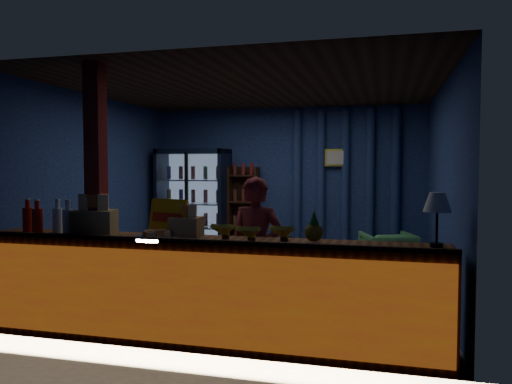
# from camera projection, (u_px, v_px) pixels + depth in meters

# --- Properties ---
(ground) EXTENTS (4.60, 4.60, 0.00)m
(ground) POSITION_uv_depth(u_px,v_px,m) (253.00, 291.00, 6.43)
(ground) COLOR #515154
(ground) RESTS_ON ground
(room_walls) EXTENTS (4.60, 4.60, 4.60)m
(room_walls) POSITION_uv_depth(u_px,v_px,m) (253.00, 170.00, 6.35)
(room_walls) COLOR navy
(room_walls) RESTS_ON ground
(counter) EXTENTS (4.40, 0.57, 0.99)m
(counter) POSITION_uv_depth(u_px,v_px,m) (199.00, 290.00, 4.56)
(counter) COLOR brown
(counter) RESTS_ON ground
(support_post) EXTENTS (0.16, 0.16, 2.60)m
(support_post) POSITION_uv_depth(u_px,v_px,m) (97.00, 199.00, 4.79)
(support_post) COLOR maroon
(support_post) RESTS_ON ground
(beverage_cooler) EXTENTS (1.20, 0.62, 1.90)m
(beverage_cooler) POSITION_uv_depth(u_px,v_px,m) (195.00, 205.00, 8.63)
(beverage_cooler) COLOR black
(beverage_cooler) RESTS_ON ground
(bottle_shelf) EXTENTS (0.50, 0.28, 1.60)m
(bottle_shelf) POSITION_uv_depth(u_px,v_px,m) (244.00, 214.00, 8.56)
(bottle_shelf) COLOR #3C2013
(bottle_shelf) RESTS_ON ground
(curtain_folds) EXTENTS (1.74, 0.14, 2.50)m
(curtain_folds) POSITION_uv_depth(u_px,v_px,m) (345.00, 185.00, 8.18)
(curtain_folds) COLOR navy
(curtain_folds) RESTS_ON room_walls
(framed_picture) EXTENTS (0.36, 0.04, 0.28)m
(framed_picture) POSITION_uv_depth(u_px,v_px,m) (336.00, 158.00, 8.15)
(framed_picture) COLOR yellow
(framed_picture) RESTS_ON room_walls
(shopkeeper) EXTENTS (0.57, 0.39, 1.51)m
(shopkeeper) POSITION_uv_depth(u_px,v_px,m) (256.00, 253.00, 4.93)
(shopkeeper) COLOR maroon
(shopkeeper) RESTS_ON ground
(green_chair) EXTENTS (0.88, 0.89, 0.65)m
(green_chair) POSITION_uv_depth(u_px,v_px,m) (388.00, 254.00, 7.28)
(green_chair) COLOR #5DBB62
(green_chair) RESTS_ON ground
(side_table) EXTENTS (0.54, 0.43, 0.55)m
(side_table) POSITION_uv_depth(u_px,v_px,m) (288.00, 256.00, 7.69)
(side_table) COLOR #3C2013
(side_table) RESTS_ON ground
(yellow_sign) EXTENTS (0.44, 0.21, 0.35)m
(yellow_sign) POSITION_uv_depth(u_px,v_px,m) (168.00, 217.00, 4.77)
(yellow_sign) COLOR #D99E0B
(yellow_sign) RESTS_ON counter
(soda_bottles) EXTENTS (0.63, 0.18, 0.34)m
(soda_bottles) POSITION_uv_depth(u_px,v_px,m) (48.00, 219.00, 4.94)
(soda_bottles) COLOR #B11A0B
(soda_bottles) RESTS_ON counter
(snack_box_left) EXTENTS (0.44, 0.40, 0.40)m
(snack_box_left) POSITION_uv_depth(u_px,v_px,m) (95.00, 221.00, 4.76)
(snack_box_left) COLOR #A87C51
(snack_box_left) RESTS_ON counter
(snack_box_centre) EXTENTS (0.29, 0.24, 0.30)m
(snack_box_centre) POSITION_uv_depth(u_px,v_px,m) (186.00, 225.00, 4.71)
(snack_box_centre) COLOR #A87C51
(snack_box_centre) RESTS_ON counter
(pastry_tray) EXTENTS (0.45, 0.45, 0.07)m
(pastry_tray) POSITION_uv_depth(u_px,v_px,m) (157.00, 236.00, 4.54)
(pastry_tray) COLOR silver
(pastry_tray) RESTS_ON counter
(banana_bunches) EXTENTS (0.79, 0.30, 0.17)m
(banana_bunches) POSITION_uv_depth(u_px,v_px,m) (252.00, 232.00, 4.39)
(banana_bunches) COLOR gold
(banana_bunches) RESTS_ON counter
(table_lamp) EXTENTS (0.23, 0.23, 0.45)m
(table_lamp) POSITION_uv_depth(u_px,v_px,m) (437.00, 204.00, 4.07)
(table_lamp) COLOR black
(table_lamp) RESTS_ON counter
(pineapple) EXTENTS (0.16, 0.16, 0.28)m
(pineapple) POSITION_uv_depth(u_px,v_px,m) (314.00, 230.00, 4.31)
(pineapple) COLOR olive
(pineapple) RESTS_ON counter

